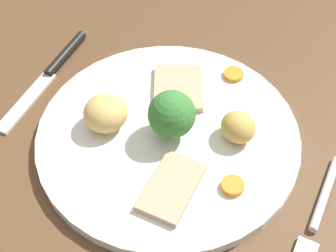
% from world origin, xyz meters
% --- Properties ---
extents(dining_table, '(1.20, 0.84, 0.04)m').
position_xyz_m(dining_table, '(0.00, 0.00, 0.02)').
color(dining_table, brown).
rests_on(dining_table, ground).
extents(dinner_plate, '(0.29, 0.29, 0.01)m').
position_xyz_m(dinner_plate, '(0.04, 0.01, 0.04)').
color(dinner_plate, white).
rests_on(dinner_plate, dining_table).
extents(meat_slice_main, '(0.05, 0.08, 0.01)m').
position_xyz_m(meat_slice_main, '(0.00, 0.07, 0.05)').
color(meat_slice_main, tan).
rests_on(meat_slice_main, dinner_plate).
extents(meat_slice_under, '(0.08, 0.09, 0.01)m').
position_xyz_m(meat_slice_under, '(0.06, -0.05, 0.05)').
color(meat_slice_under, tan).
rests_on(meat_slice_under, dinner_plate).
extents(roast_potato_left, '(0.06, 0.06, 0.04)m').
position_xyz_m(roast_potato_left, '(0.10, 0.03, 0.07)').
color(roast_potato_left, '#D8B260').
rests_on(roast_potato_left, dinner_plate).
extents(roast_potato_right, '(0.05, 0.05, 0.03)m').
position_xyz_m(roast_potato_right, '(-0.03, -0.02, 0.07)').
color(roast_potato_right, tan).
rests_on(roast_potato_right, dinner_plate).
extents(carrot_coin_front, '(0.02, 0.02, 0.01)m').
position_xyz_m(carrot_coin_front, '(0.01, -0.11, 0.05)').
color(carrot_coin_front, orange).
rests_on(carrot_coin_front, dinner_plate).
extents(carrot_coin_back, '(0.02, 0.02, 0.01)m').
position_xyz_m(carrot_coin_back, '(-0.05, 0.04, 0.05)').
color(carrot_coin_back, orange).
rests_on(carrot_coin_back, dinner_plate).
extents(broccoli_floret, '(0.05, 0.05, 0.06)m').
position_xyz_m(broccoli_floret, '(0.03, 0.01, 0.08)').
color(broccoli_floret, '#8CB766').
rests_on(broccoli_floret, dinner_plate).
extents(fork, '(0.02, 0.15, 0.01)m').
position_xyz_m(fork, '(-0.14, 0.03, 0.04)').
color(fork, silver).
rests_on(fork, dining_table).
extents(knife, '(0.03, 0.19, 0.01)m').
position_xyz_m(knife, '(0.22, -0.02, 0.04)').
color(knife, black).
rests_on(knife, dining_table).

